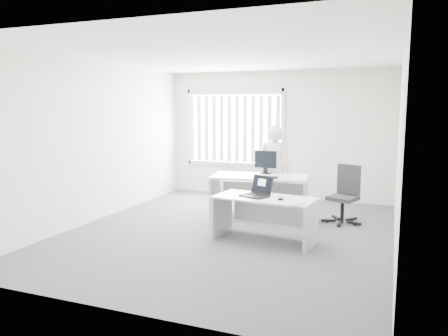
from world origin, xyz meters
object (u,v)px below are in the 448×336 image
at_px(person, 274,169).
at_px(office_chair, 344,205).
at_px(desk_far, 259,188).
at_px(monitor, 266,162).
at_px(laptop, 254,187).
at_px(desk_near, 264,209).

bearing_deg(person, office_chair, 163.54).
xyz_separation_m(desk_far, monitor, (0.03, 0.28, 0.43)).
bearing_deg(monitor, laptop, -73.66).
relative_size(desk_far, person, 1.07).
xyz_separation_m(desk_near, person, (-0.36, 1.86, 0.36)).
height_order(desk_near, laptop, laptop).
height_order(office_chair, laptop, office_chair).
relative_size(office_chair, monitor, 2.35).
bearing_deg(laptop, person, 121.89).
bearing_deg(person, desk_far, 74.13).
relative_size(desk_near, laptop, 3.92).
bearing_deg(office_chair, desk_near, -101.86).
distance_m(desk_near, office_chair, 1.84).
distance_m(desk_far, office_chair, 1.51).
height_order(desk_near, desk_far, desk_far).
height_order(office_chair, monitor, monitor).
relative_size(desk_far, monitor, 4.20).
bearing_deg(desk_near, office_chair, 63.68).
height_order(person, laptop, person).
height_order(desk_near, person, person).
bearing_deg(person, monitor, 66.75).
height_order(laptop, monitor, monitor).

